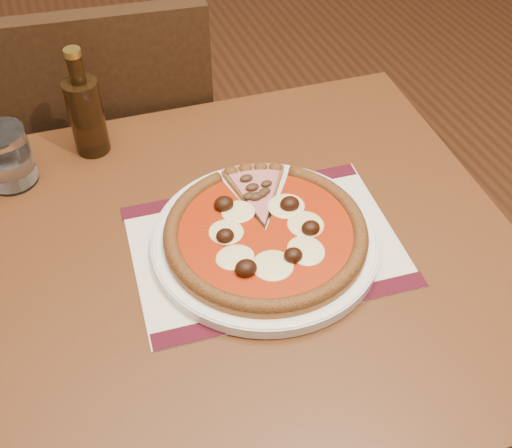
{
  "coord_description": "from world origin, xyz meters",
  "views": [
    {
      "loc": [
        -0.8,
        -0.58,
        1.48
      ],
      "look_at": [
        -0.55,
        0.07,
        0.78
      ],
      "focal_mm": 45.0,
      "sensor_mm": 36.0,
      "label": 1
    }
  ],
  "objects_px": {
    "pizza": "(266,232)",
    "water_glass": "(6,157)",
    "table": "(260,287)",
    "plate": "(266,241)",
    "chair_far": "(112,156)",
    "bottle": "(86,113)"
  },
  "relations": [
    {
      "from": "pizza",
      "to": "water_glass",
      "type": "bearing_deg",
      "value": 139.02
    },
    {
      "from": "chair_far",
      "to": "plate",
      "type": "bearing_deg",
      "value": 112.59
    },
    {
      "from": "pizza",
      "to": "water_glass",
      "type": "relative_size",
      "value": 3.03
    },
    {
      "from": "table",
      "to": "chair_far",
      "type": "distance_m",
      "value": 0.6
    },
    {
      "from": "water_glass",
      "to": "table",
      "type": "bearing_deg",
      "value": -41.35
    },
    {
      "from": "chair_far",
      "to": "bottle",
      "type": "xyz_separation_m",
      "value": [
        -0.05,
        -0.24,
        0.29
      ]
    },
    {
      "from": "plate",
      "to": "bottle",
      "type": "bearing_deg",
      "value": 120.87
    },
    {
      "from": "table",
      "to": "pizza",
      "type": "height_order",
      "value": "pizza"
    },
    {
      "from": "plate",
      "to": "pizza",
      "type": "xyz_separation_m",
      "value": [
        -0.0,
        -0.0,
        0.02
      ]
    },
    {
      "from": "plate",
      "to": "water_glass",
      "type": "relative_size",
      "value": 3.42
    },
    {
      "from": "water_glass",
      "to": "bottle",
      "type": "height_order",
      "value": "bottle"
    },
    {
      "from": "table",
      "to": "bottle",
      "type": "height_order",
      "value": "bottle"
    },
    {
      "from": "pizza",
      "to": "water_glass",
      "type": "xyz_separation_m",
      "value": [
        -0.35,
        0.3,
        0.02
      ]
    },
    {
      "from": "table",
      "to": "bottle",
      "type": "distance_m",
      "value": 0.43
    },
    {
      "from": "chair_far",
      "to": "table",
      "type": "bearing_deg",
      "value": 111.95
    },
    {
      "from": "chair_far",
      "to": "plate",
      "type": "xyz_separation_m",
      "value": [
        0.15,
        -0.57,
        0.22
      ]
    },
    {
      "from": "table",
      "to": "water_glass",
      "type": "xyz_separation_m",
      "value": [
        -0.34,
        0.3,
        0.15
      ]
    },
    {
      "from": "plate",
      "to": "pizza",
      "type": "height_order",
      "value": "pizza"
    },
    {
      "from": "pizza",
      "to": "plate",
      "type": "bearing_deg",
      "value": 79.03
    },
    {
      "from": "bottle",
      "to": "water_glass",
      "type": "bearing_deg",
      "value": -166.3
    },
    {
      "from": "table",
      "to": "bottle",
      "type": "xyz_separation_m",
      "value": [
        -0.19,
        0.33,
        0.18
      ]
    },
    {
      "from": "chair_far",
      "to": "pizza",
      "type": "height_order",
      "value": "chair_far"
    }
  ]
}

